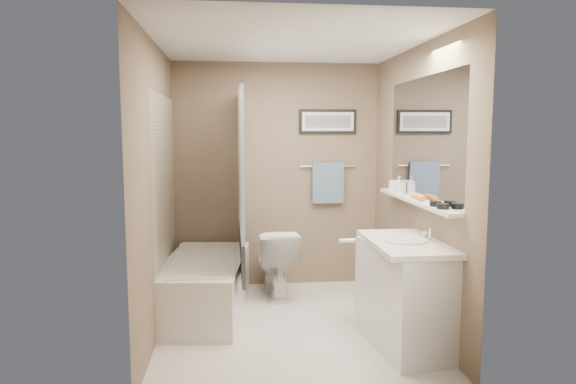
{
  "coord_description": "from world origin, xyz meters",
  "views": [
    {
      "loc": [
        -0.49,
        -4.25,
        1.67
      ],
      "look_at": [
        0.0,
        0.15,
        1.15
      ],
      "focal_mm": 32.0,
      "sensor_mm": 36.0,
      "label": 1
    }
  ],
  "objects": [
    {
      "name": "glass_jar",
      "position": [
        1.04,
        0.45,
        1.17
      ],
      "size": [
        0.08,
        0.08,
        0.1
      ],
      "primitive_type": "cylinder",
      "color": "silver",
      "rests_on": "shelf"
    },
    {
      "name": "vanity",
      "position": [
        0.85,
        -0.52,
        0.4
      ],
      "size": [
        0.61,
        0.95,
        0.8
      ],
      "primitive_type": "cube",
      "rotation": [
        0.0,
        0.0,
        0.12
      ],
      "color": "silver",
      "rests_on": "ground"
    },
    {
      "name": "ground",
      "position": [
        0.0,
        0.0,
        0.0
      ],
      "size": [
        2.5,
        2.5,
        0.0
      ],
      "primitive_type": "plane",
      "color": "silver",
      "rests_on": "ground"
    },
    {
      "name": "faucet_spout",
      "position": [
        1.03,
        -0.52,
        0.89
      ],
      "size": [
        0.02,
        0.02,
        0.1
      ],
      "primitive_type": "cylinder",
      "color": "silver",
      "rests_on": "countertop"
    },
    {
      "name": "bathtub",
      "position": [
        -0.75,
        0.43,
        0.25
      ],
      "size": [
        0.88,
        1.57,
        0.5
      ],
      "primitive_type": "cube",
      "rotation": [
        0.0,
        0.0,
        -0.12
      ],
      "color": "silver",
      "rests_on": "ground"
    },
    {
      "name": "towel_bar",
      "position": [
        0.55,
        1.22,
        1.3
      ],
      "size": [
        0.6,
        0.02,
        0.02
      ],
      "primitive_type": "cylinder",
      "rotation": [
        0.0,
        1.57,
        0.0
      ],
      "color": "silver",
      "rests_on": "wall_back"
    },
    {
      "name": "wall_right",
      "position": [
        1.08,
        0.0,
        1.2
      ],
      "size": [
        0.04,
        2.5,
        2.4
      ],
      "primitive_type": "cube",
      "color": "brown",
      "rests_on": "ground"
    },
    {
      "name": "door_handle",
      "position": [
        0.22,
        -1.19,
        1.0
      ],
      "size": [
        0.1,
        0.02,
        0.02
      ],
      "primitive_type": "cylinder",
      "rotation": [
        0.0,
        1.57,
        0.0
      ],
      "color": "silver",
      "rests_on": "door"
    },
    {
      "name": "art_image",
      "position": [
        0.55,
        1.22,
        1.78
      ],
      "size": [
        0.5,
        0.0,
        0.13
      ],
      "primitive_type": "cube",
      "color": "#595959",
      "rests_on": "art_mat"
    },
    {
      "name": "candle_bowl_far",
      "position": [
        1.04,
        -0.59,
        1.14
      ],
      "size": [
        0.09,
        0.09,
        0.04
      ],
      "primitive_type": "cylinder",
      "color": "black",
      "rests_on": "shelf"
    },
    {
      "name": "wall_back",
      "position": [
        0.0,
        1.23,
        1.2
      ],
      "size": [
        2.2,
        0.04,
        2.4
      ],
      "primitive_type": "cube",
      "color": "brown",
      "rests_on": "ground"
    },
    {
      "name": "ceiling",
      "position": [
        0.0,
        0.0,
        2.38
      ],
      "size": [
        2.2,
        2.5,
        0.04
      ],
      "primitive_type": "cube",
      "color": "silver",
      "rests_on": "wall_back"
    },
    {
      "name": "door",
      "position": [
        0.55,
        -1.24,
        1.0
      ],
      "size": [
        0.8,
        0.02,
        2.0
      ],
      "primitive_type": "cube",
      "color": "silver",
      "rests_on": "wall_front"
    },
    {
      "name": "pink_comb",
      "position": [
        1.04,
        0.06,
        1.12
      ],
      "size": [
        0.05,
        0.16,
        0.01
      ],
      "primitive_type": "cube",
      "rotation": [
        0.0,
        0.0,
        0.14
      ],
      "color": "#CD7DA6",
      "rests_on": "shelf"
    },
    {
      "name": "art_mat",
      "position": [
        0.55,
        1.22,
        1.78
      ],
      "size": [
        0.56,
        0.0,
        0.2
      ],
      "primitive_type": "cube",
      "color": "white",
      "rests_on": "art_frame"
    },
    {
      "name": "tile_surround",
      "position": [
        -1.09,
        0.5,
        1.0
      ],
      "size": [
        0.02,
        1.55,
        2.0
      ],
      "primitive_type": "cube",
      "color": "tan",
      "rests_on": "wall_left"
    },
    {
      "name": "art_frame",
      "position": [
        0.55,
        1.23,
        1.78
      ],
      "size": [
        0.62,
        0.02,
        0.26
      ],
      "primitive_type": "cube",
      "color": "black",
      "rests_on": "wall_back"
    },
    {
      "name": "soap_bottle",
      "position": [
        1.04,
        0.27,
        1.19
      ],
      "size": [
        0.08,
        0.08,
        0.15
      ],
      "primitive_type": "imported",
      "rotation": [
        0.0,
        0.0,
        0.11
      ],
      "color": "#999999",
      "rests_on": "shelf"
    },
    {
      "name": "candle_bowl_near",
      "position": [
        1.04,
        -0.72,
        1.14
      ],
      "size": [
        0.09,
        0.09,
        0.04
      ],
      "primitive_type": "cylinder",
      "color": "black",
      "rests_on": "shelf"
    },
    {
      "name": "tub_rim",
      "position": [
        -0.75,
        0.43,
        0.5
      ],
      "size": [
        0.56,
        1.36,
        0.02
      ],
      "primitive_type": "cube",
      "color": "silver",
      "rests_on": "bathtub"
    },
    {
      "name": "curtain_lower",
      "position": [
        -0.4,
        0.5,
        0.58
      ],
      "size": [
        0.03,
        1.45,
        0.36
      ],
      "primitive_type": "cube",
      "color": "#222641",
      "rests_on": "curtain_rod"
    },
    {
      "name": "curtain_upper",
      "position": [
        -0.4,
        0.5,
        1.4
      ],
      "size": [
        0.03,
        1.45,
        1.28
      ],
      "primitive_type": "cube",
      "color": "white",
      "rests_on": "curtain_rod"
    },
    {
      "name": "towel",
      "position": [
        0.55,
        1.2,
        1.12
      ],
      "size": [
        0.34,
        0.05,
        0.44
      ],
      "primitive_type": "cube",
      "color": "#7D9DB6",
      "rests_on": "towel_bar"
    },
    {
      "name": "curtain_rod",
      "position": [
        -0.4,
        0.5,
        2.05
      ],
      "size": [
        0.02,
        1.55,
        0.02
      ],
      "primitive_type": "cylinder",
      "rotation": [
        1.57,
        0.0,
        0.0
      ],
      "color": "silver",
      "rests_on": "wall_left"
    },
    {
      "name": "hair_brush_front",
      "position": [
        1.04,
        -0.22,
        1.14
      ],
      "size": [
        0.05,
        0.22,
        0.04
      ],
      "primitive_type": "cylinder",
      "rotation": [
        1.57,
        0.0,
        0.02
      ],
      "color": "orange",
      "rests_on": "shelf"
    },
    {
      "name": "countertop",
      "position": [
        0.84,
        -0.52,
        0.82
      ],
      "size": [
        0.54,
        0.96,
        0.04
      ],
      "primitive_type": "cube",
      "color": "silver",
      "rests_on": "vanity"
    },
    {
      "name": "faucet_knob",
      "position": [
        1.03,
        -0.42,
        0.87
      ],
      "size": [
        0.05,
        0.05,
        0.05
      ],
      "primitive_type": "sphere",
      "color": "silver",
      "rests_on": "countertop"
    },
    {
      "name": "mirror",
      "position": [
        1.09,
        -0.15,
        1.62
      ],
      "size": [
        0.02,
        1.6,
        1.0
      ],
      "primitive_type": "cube",
      "color": "silver",
      "rests_on": "wall_right"
    },
    {
      "name": "wall_left",
      "position": [
        -1.08,
        0.0,
        1.2
      ],
      "size": [
        0.04,
        2.5,
        2.4
      ],
      "primitive_type": "cube",
      "color": "brown",
      "rests_on": "ground"
    },
    {
      "name": "wall_front",
      "position": [
        0.0,
        -1.23,
        1.2
      ],
      "size": [
        2.2,
        0.04,
        2.4
      ],
      "primitive_type": "cube",
      "color": "brown",
      "rests_on": "ground"
    },
    {
      "name": "sink_basin",
      "position": [
        0.83,
        -0.52,
        0.85
      ],
      "size": [
        0.34,
        0.34,
        0.01
      ],
      "primitive_type": "cylinder",
      "color": "silver",
      "rests_on": "countertop"
    },
    {
      "name": "shelf",
      "position": [
        1.04,
        -0.15,
        1.1
      ],
      "size": [
        0.12,
        1.6,
        0.03
      ],
      "primitive_type": "cube",
      "color": "silver",
      "rests_on": "wall_right"
    },
    {
      "name": "toilet",
      "position": [
        -0.05,
        0.85,
        0.35
      ],
      "size": [
        0.45,
        0.72,
        0.7
      ],
      "primitive_type": "imported",
      "rotation": [
        0.0,
        0.0,
        3.22
      ],
      "color": "white",
      "rests_on": "ground"
    }
  ]
}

